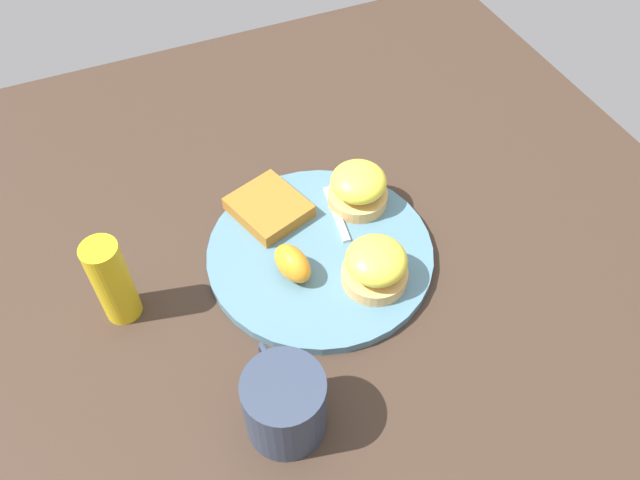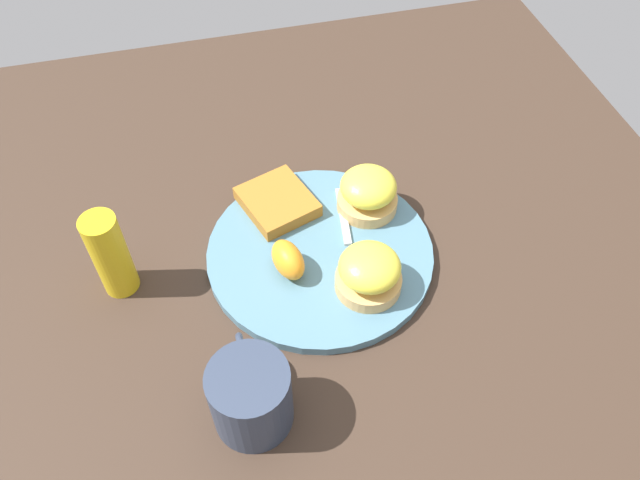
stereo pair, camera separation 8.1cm
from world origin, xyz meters
The scene contains 9 objects.
ground_plane centered at (0.00, 0.00, 0.00)m, with size 1.10×1.10×0.00m, color #38281E.
plate centered at (0.00, 0.00, 0.01)m, with size 0.30×0.30×0.01m, color slate.
sandwich_benedict_left centered at (-0.07, -0.04, 0.04)m, with size 0.08×0.08×0.06m.
sandwich_benedict_right centered at (0.06, -0.08, 0.04)m, with size 0.08×0.08×0.06m.
hashbrown_patty centered at (0.09, 0.04, 0.02)m, with size 0.10×0.09×0.02m, color #A06522.
orange_wedge centered at (-0.02, 0.05, 0.04)m, with size 0.06×0.04×0.04m, color orange.
fork centered at (-0.01, -0.04, 0.02)m, with size 0.19×0.04×0.00m.
cup centered at (-0.20, 0.13, 0.05)m, with size 0.12×0.09×0.09m.
condiment_bottle centered at (0.02, 0.26, 0.06)m, with size 0.04×0.04×0.12m, color gold.
Camera 2 is at (-0.50, 0.13, 0.66)m, focal length 35.00 mm.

